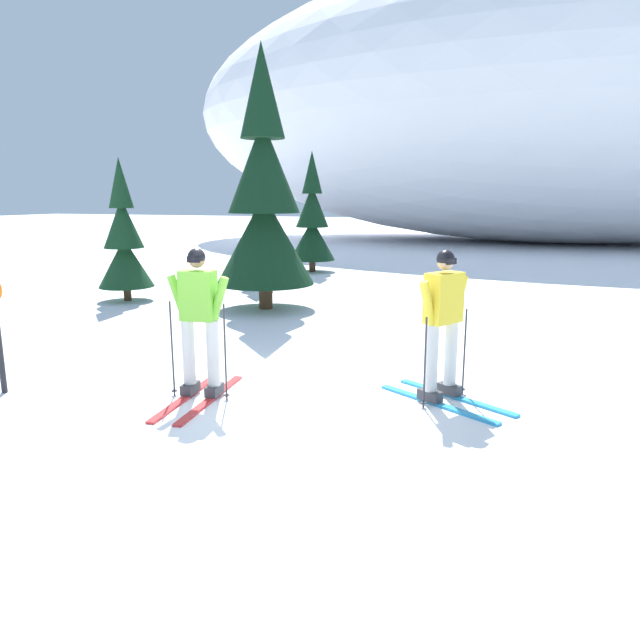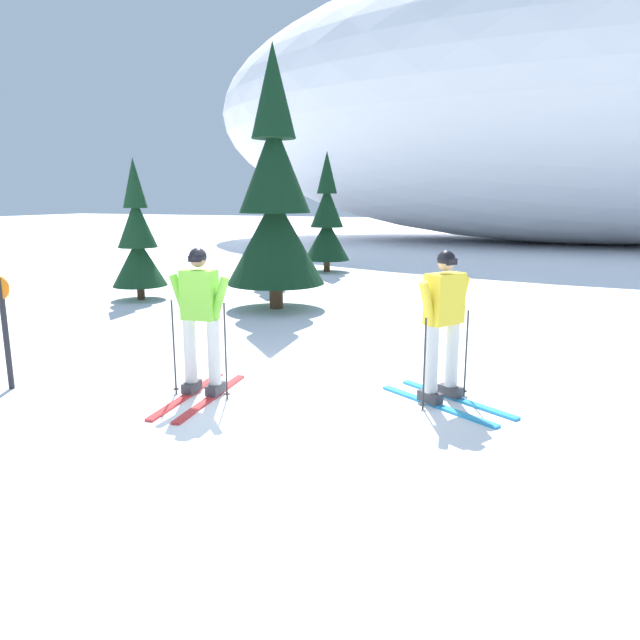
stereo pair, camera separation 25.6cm
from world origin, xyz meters
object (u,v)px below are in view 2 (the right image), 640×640
(skier_lime_jacket, at_px, (200,320))
(trail_marker_post, at_px, (5,326))
(skier_yellow_jacket, at_px, (444,323))
(pine_tree_center_right, at_px, (275,202))
(pine_tree_center_left, at_px, (270,240))
(pine_tree_far_left, at_px, (138,242))
(pine_tree_center, at_px, (327,222))

(skier_lime_jacket, relative_size, trail_marker_post, 1.26)
(trail_marker_post, bearing_deg, skier_yellow_jacket, 16.86)
(skier_lime_jacket, relative_size, pine_tree_center_right, 0.33)
(skier_lime_jacket, height_order, pine_tree_center_left, pine_tree_center_left)
(pine_tree_far_left, xyz_separation_m, trail_marker_post, (2.72, -5.90, -0.54))
(pine_tree_center_right, bearing_deg, skier_yellow_jacket, -46.17)
(skier_lime_jacket, xyz_separation_m, trail_marker_post, (-2.36, -0.69, -0.12))
(skier_yellow_jacket, height_order, pine_tree_center_right, pine_tree_center_right)
(skier_yellow_jacket, height_order, pine_tree_center_left, pine_tree_center_left)
(pine_tree_far_left, xyz_separation_m, pine_tree_center, (2.17, 6.42, 0.22))
(pine_tree_center_left, bearing_deg, trail_marker_post, -85.04)
(skier_lime_jacket, xyz_separation_m, pine_tree_far_left, (-5.08, 5.21, 0.42))
(skier_lime_jacket, distance_m, pine_tree_center_right, 5.79)
(pine_tree_center, relative_size, trail_marker_post, 2.64)
(skier_yellow_jacket, bearing_deg, pine_tree_far_left, 150.74)
(pine_tree_far_left, bearing_deg, skier_lime_jacket, -45.74)
(trail_marker_post, bearing_deg, pine_tree_center_left, 94.96)
(skier_lime_jacket, relative_size, pine_tree_center_left, 0.60)
(pine_tree_far_left, bearing_deg, skier_yellow_jacket, -29.26)
(skier_lime_jacket, distance_m, pine_tree_center, 12.00)
(skier_yellow_jacket, xyz_separation_m, pine_tree_far_left, (-7.79, 4.36, 0.41))
(pine_tree_center_left, xyz_separation_m, trail_marker_post, (0.76, -8.75, -0.43))
(skier_lime_jacket, relative_size, pine_tree_far_left, 0.55)
(pine_tree_center_left, distance_m, pine_tree_center_right, 3.20)
(skier_yellow_jacket, distance_m, trail_marker_post, 5.30)
(pine_tree_center_left, xyz_separation_m, pine_tree_center, (0.21, 3.57, 0.33))
(pine_tree_center, bearing_deg, pine_tree_center_left, -93.42)
(pine_tree_center_right, relative_size, trail_marker_post, 3.79)
(pine_tree_far_left, height_order, pine_tree_center_left, pine_tree_far_left)
(skier_lime_jacket, height_order, trail_marker_post, skier_lime_jacket)
(skier_lime_jacket, height_order, pine_tree_center, pine_tree_center)
(pine_tree_center_left, bearing_deg, skier_lime_jacket, -68.84)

